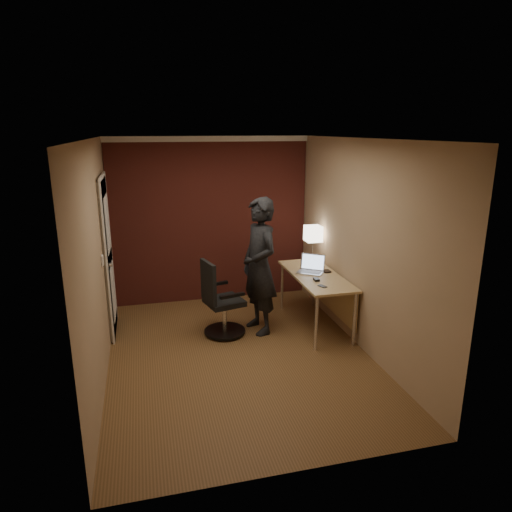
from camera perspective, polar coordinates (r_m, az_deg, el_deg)
name	(u,v)px	position (r m, az deg, el deg)	size (l,w,h in m)	color
room	(196,219)	(6.53, -7.47, 4.61)	(4.00, 4.00, 4.00)	brown
desk	(321,283)	(6.19, 8.08, -3.38)	(0.60, 1.50, 0.73)	#D3B67A
desk_lamp	(313,234)	(6.57, 7.15, 2.73)	(0.22, 0.22, 0.54)	silver
laptop	(311,267)	(6.21, 6.93, -1.40)	(0.42, 0.40, 0.23)	silver
mouse	(316,280)	(5.87, 7.56, -2.93)	(0.06, 0.10, 0.03)	black
phone	(323,286)	(5.67, 8.31, -3.76)	(0.06, 0.12, 0.01)	black
wallet	(327,271)	(6.25, 8.83, -1.89)	(0.09, 0.11, 0.02)	black
office_chair	(220,303)	(5.90, -4.55, -5.92)	(0.55, 0.61, 0.99)	black
person	(260,266)	(5.87, 0.44, -1.30)	(0.65, 0.43, 1.78)	black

